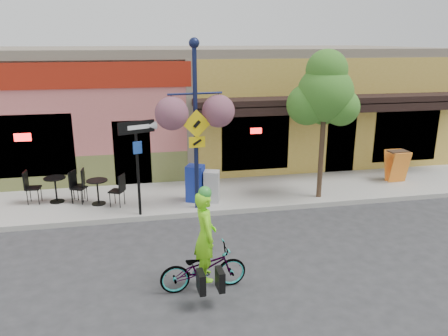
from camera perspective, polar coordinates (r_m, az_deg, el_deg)
The scene contains 14 objects.
ground at distance 12.19m, azimuth 2.81°, elevation -6.85°, with size 90.00×90.00×0.00m, color #2D2D30.
sidewalk at distance 13.97m, azimuth 0.81°, elevation -3.38°, with size 24.00×3.00×0.15m, color #9E9B93.
curb at distance 12.65m, azimuth 2.21°, elevation -5.57°, with size 24.00×0.12×0.15m, color #A8A59E.
building at distance 18.72m, azimuth -2.76°, elevation 8.58°, with size 18.20×8.20×4.50m, color #C36360, non-canonical shape.
bicycle at distance 8.90m, azimuth -2.72°, elevation -12.93°, with size 0.61×1.74×0.91m, color maroon.
cyclist_rider at distance 8.69m, azimuth -2.43°, elevation -10.33°, with size 0.66×0.43×1.81m, color #7CE818.
lamp_post at distance 12.03m, azimuth -3.72°, elevation 5.39°, with size 1.51×0.60×4.73m, color #131B3D, non-canonical shape.
one_way_sign at distance 11.97m, azimuth -11.19°, elevation -0.12°, with size 1.01×0.22×2.63m, color black, non-canonical shape.
cafe_set_left at distance 13.84m, azimuth -21.16°, elevation -2.21°, with size 1.67×0.83×1.00m, color black, non-canonical shape.
cafe_set_right at distance 13.27m, azimuth -16.19°, elevation -2.58°, with size 1.62×0.81×0.97m, color black, non-canonical shape.
newspaper_box_blue at distance 13.03m, azimuth -3.77°, elevation -2.01°, with size 0.49×0.44×1.10m, color #192E99, non-canonical shape.
newspaper_box_grey at distance 12.97m, azimuth -1.62°, elevation -2.42°, with size 0.44×0.40×0.94m, color #ADADAD, non-canonical shape.
street_tree at distance 13.25m, azimuth 12.82°, elevation 5.48°, with size 1.75×1.75×4.47m, color #3D7A26, non-canonical shape.
sandwich_board at distance 15.77m, azimuth 22.00°, elevation 0.06°, with size 0.65×0.47×1.08m, color orange, non-canonical shape.
Camera 1 is at (-2.80, -10.83, 4.83)m, focal length 35.00 mm.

